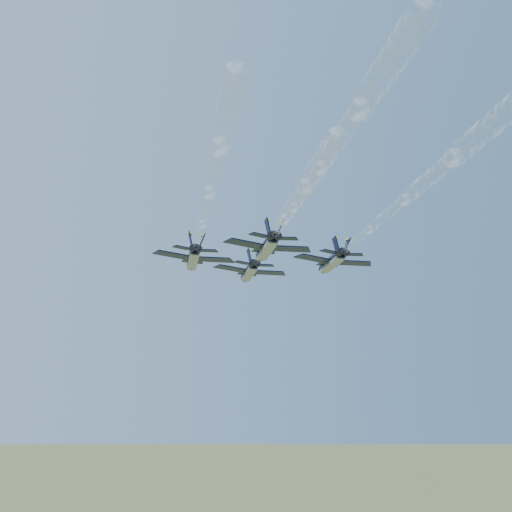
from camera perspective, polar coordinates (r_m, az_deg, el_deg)
name	(u,v)px	position (r m, az deg, el deg)	size (l,w,h in m)	color
jet_lead	(249,271)	(127.62, -0.55, -1.24)	(12.42, 16.91, 3.65)	black
jet_left	(193,258)	(115.00, -5.04, -0.18)	(12.42, 16.91, 3.65)	black
jet_right	(332,262)	(118.36, 6.08, -0.46)	(12.42, 16.91, 3.65)	black
jet_slot	(267,247)	(105.70, 0.86, 0.69)	(12.42, 16.91, 3.65)	black
smoke_trail_lead	(296,211)	(84.07, 3.24, 3.65)	(20.33, 55.20, 2.26)	white
smoke_trail_left	(214,178)	(71.29, -3.35, 6.25)	(20.33, 55.20, 2.26)	white
smoke_trail_right	(434,187)	(76.49, 14.07, 5.39)	(20.33, 55.20, 2.26)	white
smoke_trail_slot	(343,148)	(63.03, 6.96, 8.58)	(20.33, 55.20, 2.26)	white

